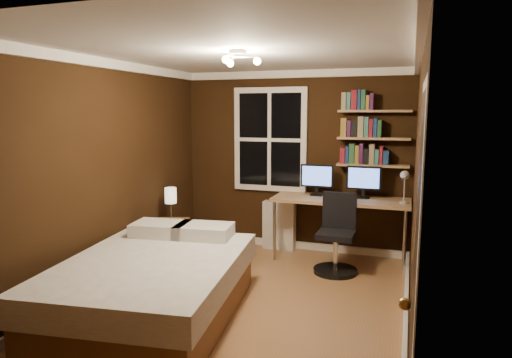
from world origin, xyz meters
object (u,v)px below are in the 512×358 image
(bedside_lamp, at_px, (171,204))
(monitor_right, at_px, (364,182))
(nightstand, at_px, (172,241))
(radiator, at_px, (279,225))
(office_chair, at_px, (337,243))
(bed, at_px, (154,286))
(desk, at_px, (341,203))
(monitor_left, at_px, (317,180))
(desk_lamp, at_px, (404,187))

(bedside_lamp, distance_m, monitor_right, 2.51)
(nightstand, relative_size, radiator, 0.79)
(bedside_lamp, height_order, office_chair, bedside_lamp)
(radiator, height_order, monitor_right, monitor_right)
(bed, distance_m, radiator, 2.56)
(bedside_lamp, distance_m, office_chair, 2.16)
(bed, relative_size, monitor_right, 5.30)
(desk, xyz_separation_m, monitor_right, (0.28, 0.09, 0.27))
(monitor_right, bearing_deg, monitor_left, 180.00)
(bedside_lamp, bearing_deg, nightstand, -90.00)
(bed, bearing_deg, nightstand, 106.05)
(bed, height_order, radiator, bed)
(nightstand, distance_m, office_chair, 2.12)
(bedside_lamp, relative_size, desk_lamp, 0.99)
(nightstand, height_order, desk_lamp, desk_lamp)
(office_chair, bearing_deg, monitor_right, 67.11)
(office_chair, bearing_deg, monitor_left, 124.69)
(nightstand, bearing_deg, bedside_lamp, 71.32)
(radiator, distance_m, monitor_right, 1.37)
(nightstand, height_order, radiator, radiator)
(desk, distance_m, monitor_left, 0.44)
(nightstand, xyz_separation_m, monitor_left, (1.73, 0.85, 0.77))
(bedside_lamp, distance_m, radiator, 1.59)
(bedside_lamp, xyz_separation_m, monitor_right, (2.34, 0.85, 0.28))
(desk_lamp, bearing_deg, nightstand, -168.13)
(nightstand, bearing_deg, monitor_right, 1.22)
(nightstand, xyz_separation_m, monitor_right, (2.34, 0.85, 0.77))
(radiator, xyz_separation_m, desk_lamp, (1.67, -0.39, 0.71))
(nightstand, bearing_deg, desk, 1.53)
(bed, bearing_deg, office_chair, 44.32)
(office_chair, bearing_deg, bed, -127.36)
(monitor_left, bearing_deg, desk, -14.57)
(bed, distance_m, nightstand, 1.66)
(bed, distance_m, bedside_lamp, 1.72)
(nightstand, bearing_deg, monitor_left, 7.42)
(monitor_left, bearing_deg, office_chair, -56.38)
(monitor_left, height_order, office_chair, monitor_left)
(desk_lamp, bearing_deg, bed, -135.97)
(nightstand, bearing_deg, bed, -85.38)
(desk, height_order, office_chair, office_chair)
(bed, distance_m, monitor_right, 3.00)
(bedside_lamp, xyz_separation_m, desk_lamp, (2.85, 0.60, 0.29))
(office_chair, bearing_deg, radiator, 144.25)
(office_chair, bearing_deg, desk, 94.82)
(bed, height_order, office_chair, office_chair)
(nightstand, bearing_deg, office_chair, -10.62)
(monitor_left, bearing_deg, monitor_right, 0.00)
(bed, xyz_separation_m, desk, (1.41, 2.28, 0.46))
(monitor_left, height_order, desk_lamp, desk_lamp)
(monitor_right, bearing_deg, radiator, 173.15)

